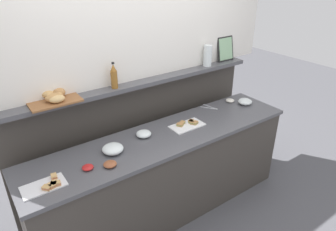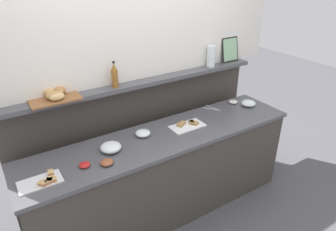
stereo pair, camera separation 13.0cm
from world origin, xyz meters
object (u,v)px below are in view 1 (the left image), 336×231
at_px(condiment_bowl_cream, 110,164).
at_px(condiment_bowl_red, 88,167).
at_px(sandwich_platter_rear, 187,125).
at_px(water_carafe, 208,56).
at_px(condiment_bowl_dark, 230,100).
at_px(sandwich_platter_side, 47,185).
at_px(serving_tongs, 210,108).
at_px(glass_bowl_medium, 245,102).
at_px(glass_bowl_small, 144,134).
at_px(glass_bowl_large, 113,149).
at_px(vinegar_bottle_amber, 114,77).
at_px(bread_basket, 54,97).
at_px(framed_picture, 225,49).

bearing_deg(condiment_bowl_cream, condiment_bowl_red, 157.75).
bearing_deg(sandwich_platter_rear, water_carafe, 33.75).
distance_m(sandwich_platter_rear, condiment_bowl_dark, 0.75).
distance_m(condiment_bowl_cream, condiment_bowl_red, 0.17).
xyz_separation_m(sandwich_platter_side, serving_tongs, (1.80, 0.30, -0.01)).
relative_size(sandwich_platter_side, glass_bowl_medium, 1.94).
distance_m(glass_bowl_small, condiment_bowl_dark, 1.19).
bearing_deg(condiment_bowl_dark, glass_bowl_large, -173.84).
distance_m(sandwich_platter_side, condiment_bowl_dark, 2.11).
bearing_deg(condiment_bowl_cream, glass_bowl_medium, 6.22).
xyz_separation_m(glass_bowl_medium, serving_tongs, (-0.38, 0.15, -0.02)).
bearing_deg(condiment_bowl_cream, vinegar_bottle_amber, 57.33).
bearing_deg(serving_tongs, sandwich_platter_rear, -159.02).
height_order(condiment_bowl_cream, bread_basket, bread_basket).
distance_m(glass_bowl_small, vinegar_bottle_amber, 0.57).
height_order(glass_bowl_medium, condiment_bowl_dark, glass_bowl_medium).
bearing_deg(sandwich_platter_side, condiment_bowl_cream, -4.51).
xyz_separation_m(bread_basket, water_carafe, (1.64, -0.01, 0.08)).
bearing_deg(sandwich_platter_side, water_carafe, 14.62).
height_order(sandwich_platter_rear, serving_tongs, sandwich_platter_rear).
bearing_deg(condiment_bowl_dark, sandwich_platter_rear, -167.69).
bearing_deg(glass_bowl_large, bread_basket, 127.85).
distance_m(glass_bowl_large, bread_basket, 0.63).
bearing_deg(glass_bowl_small, bread_basket, 154.25).
distance_m(glass_bowl_medium, condiment_bowl_cream, 1.73).
bearing_deg(sandwich_platter_rear, condiment_bowl_red, -174.51).
distance_m(glass_bowl_medium, condiment_bowl_dark, 0.16).
relative_size(glass_bowl_small, condiment_bowl_red, 1.58).
xyz_separation_m(sandwich_platter_rear, serving_tongs, (0.45, 0.17, -0.01)).
bearing_deg(bread_basket, sandwich_platter_rear, -19.24).
height_order(glass_bowl_medium, vinegar_bottle_amber, vinegar_bottle_amber).
relative_size(glass_bowl_large, water_carafe, 0.77).
height_order(sandwich_platter_rear, vinegar_bottle_amber, vinegar_bottle_amber).
relative_size(glass_bowl_large, glass_bowl_medium, 1.14).
xyz_separation_m(glass_bowl_medium, condiment_bowl_red, (-1.87, -0.12, -0.01)).
xyz_separation_m(sandwich_platter_rear, water_carafe, (0.56, 0.37, 0.50)).
distance_m(glass_bowl_medium, condiment_bowl_red, 1.87).
bearing_deg(sandwich_platter_side, condiment_bowl_dark, 7.83).
xyz_separation_m(condiment_bowl_cream, serving_tongs, (1.34, 0.33, -0.01)).
relative_size(sandwich_platter_side, water_carafe, 1.33).
height_order(glass_bowl_large, glass_bowl_small, glass_bowl_large).
height_order(bread_basket, framed_picture, framed_picture).
distance_m(condiment_bowl_cream, bread_basket, 0.71).
bearing_deg(glass_bowl_large, framed_picture, 14.14).
distance_m(glass_bowl_medium, bread_basket, 1.98).
distance_m(condiment_bowl_cream, framed_picture, 1.91).
xyz_separation_m(glass_bowl_medium, bread_basket, (-1.91, 0.35, 0.41)).
relative_size(glass_bowl_medium, vinegar_bottle_amber, 0.65).
height_order(sandwich_platter_rear, glass_bowl_small, glass_bowl_small).
xyz_separation_m(vinegar_bottle_amber, bread_basket, (-0.53, 0.01, -0.07)).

